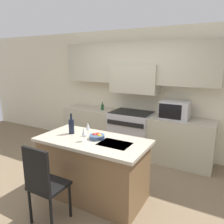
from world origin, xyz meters
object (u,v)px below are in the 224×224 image
(wine_glass_near, at_px, (84,132))
(wine_glass_far, at_px, (88,127))
(wine_bottle, at_px, (71,126))
(fruit_bowl, at_px, (97,136))
(oil_bottle_on_counter, at_px, (102,107))
(microwave, at_px, (175,110))
(range_stove, at_px, (131,133))
(island_chair, at_px, (44,182))

(wine_glass_near, xyz_separation_m, wine_glass_far, (-0.09, 0.22, 0.00))
(wine_bottle, distance_m, fruit_bowl, 0.48)
(fruit_bowl, xyz_separation_m, oil_bottle_on_counter, (-0.94, 1.67, 0.03))
(wine_glass_far, bearing_deg, fruit_bowl, -13.99)
(wine_glass_far, bearing_deg, microwave, 61.11)
(range_stove, distance_m, microwave, 1.10)
(fruit_bowl, bearing_deg, wine_glass_near, -121.64)
(fruit_bowl, height_order, oil_bottle_on_counter, oil_bottle_on_counter)
(wine_glass_near, bearing_deg, wine_glass_far, 111.16)
(range_stove, xyz_separation_m, oil_bottle_on_counter, (-0.74, -0.00, 0.51))
(island_chair, bearing_deg, oil_bottle_on_counter, 105.65)
(wine_glass_far, xyz_separation_m, oil_bottle_on_counter, (-0.74, 1.62, -0.07))
(microwave, bearing_deg, oil_bottle_on_counter, -179.30)
(oil_bottle_on_counter, bearing_deg, fruit_bowl, -60.80)
(microwave, xyz_separation_m, wine_bottle, (-1.19, -1.69, -0.05))
(microwave, relative_size, wine_glass_near, 2.64)
(wine_bottle, distance_m, wine_glass_near, 0.41)
(range_stove, bearing_deg, wine_glass_far, -89.97)
(wine_bottle, xyz_separation_m, oil_bottle_on_counter, (-0.46, 1.67, -0.05))
(fruit_bowl, relative_size, oil_bottle_on_counter, 1.29)
(island_chair, distance_m, wine_glass_far, 1.01)
(wine_bottle, relative_size, wine_glass_far, 1.54)
(range_stove, bearing_deg, microwave, 1.17)
(wine_glass_far, xyz_separation_m, fruit_bowl, (0.19, -0.05, -0.11))
(wine_bottle, relative_size, wine_glass_near, 1.54)
(wine_glass_far, bearing_deg, oil_bottle_on_counter, 114.52)
(range_stove, height_order, wine_glass_near, wine_glass_near)
(wine_bottle, bearing_deg, wine_glass_far, 8.83)
(wine_glass_near, relative_size, oil_bottle_on_counter, 1.19)
(microwave, bearing_deg, fruit_bowl, -112.85)
(fruit_bowl, distance_m, oil_bottle_on_counter, 1.92)
(range_stove, relative_size, microwave, 1.74)
(oil_bottle_on_counter, bearing_deg, wine_bottle, -74.65)
(wine_glass_near, bearing_deg, wine_bottle, 154.12)
(microwave, bearing_deg, wine_bottle, -125.18)
(island_chair, relative_size, wine_glass_near, 5.09)
(range_stove, xyz_separation_m, wine_glass_far, (0.00, -1.63, 0.58))
(wine_glass_far, height_order, fruit_bowl, wine_glass_far)
(microwave, relative_size, fruit_bowl, 2.44)
(island_chair, relative_size, wine_bottle, 3.30)
(range_stove, height_order, wine_bottle, wine_bottle)
(wine_bottle, bearing_deg, oil_bottle_on_counter, 105.35)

